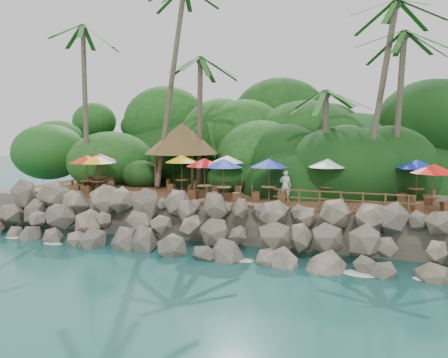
% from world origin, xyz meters
% --- Properties ---
extents(ground, '(140.00, 140.00, 0.00)m').
position_xyz_m(ground, '(0.00, 0.00, 0.00)').
color(ground, '#19514F').
rests_on(ground, ground).
extents(land_base, '(32.00, 25.20, 2.10)m').
position_xyz_m(land_base, '(0.00, 16.00, 1.05)').
color(land_base, gray).
rests_on(land_base, ground).
extents(jungle_hill, '(44.80, 28.00, 15.40)m').
position_xyz_m(jungle_hill, '(0.00, 23.50, 0.00)').
color(jungle_hill, '#143811').
rests_on(jungle_hill, ground).
extents(seawall, '(29.00, 4.00, 2.30)m').
position_xyz_m(seawall, '(0.00, 2.00, 1.15)').
color(seawall, gray).
rests_on(seawall, ground).
extents(terrace, '(26.00, 5.00, 0.20)m').
position_xyz_m(terrace, '(0.00, 6.00, 2.20)').
color(terrace, brown).
rests_on(terrace, land_base).
extents(jungle_foliage, '(44.00, 16.00, 12.00)m').
position_xyz_m(jungle_foliage, '(0.00, 15.00, 0.00)').
color(jungle_foliage, '#143811').
rests_on(jungle_foliage, ground).
extents(foam_line, '(25.20, 0.80, 0.06)m').
position_xyz_m(foam_line, '(0.00, 0.30, 0.03)').
color(foam_line, white).
rests_on(foam_line, ground).
extents(palms, '(27.89, 7.18, 15.52)m').
position_xyz_m(palms, '(0.74, 9.02, 12.79)').
color(palms, brown).
rests_on(palms, ground).
extents(palapa, '(5.37, 5.37, 4.60)m').
position_xyz_m(palapa, '(-4.40, 9.30, 5.79)').
color(palapa, brown).
rests_on(palapa, ground).
extents(dining_clusters, '(23.43, 5.48, 2.47)m').
position_xyz_m(dining_clusters, '(-0.53, 5.66, 4.35)').
color(dining_clusters, brown).
rests_on(dining_clusters, terrace).
extents(railing, '(7.20, 0.10, 1.00)m').
position_xyz_m(railing, '(7.36, 3.65, 2.91)').
color(railing, brown).
rests_on(railing, terrace).
extents(waiter, '(0.68, 0.46, 1.82)m').
position_xyz_m(waiter, '(3.97, 5.59, 3.21)').
color(waiter, white).
rests_on(waiter, terrace).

